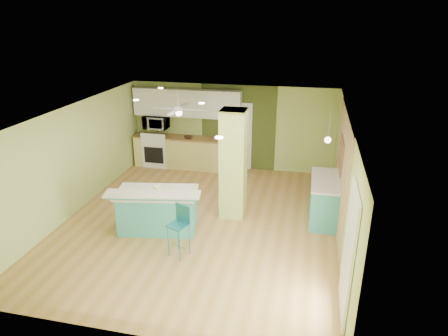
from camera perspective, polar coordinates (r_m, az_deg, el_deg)
The scene contains 23 objects.
floor at distance 9.14m, azimuth -3.39°, elevation -7.64°, with size 6.00×7.00×0.01m, color #A37639.
ceiling at distance 8.22m, azimuth -3.77°, elevation 7.85°, with size 6.00×7.00×0.01m, color white.
wall_back at distance 11.83m, azimuth 1.10°, elevation 5.85°, with size 6.00×0.01×2.50m, color #AFC268.
wall_front at distance 5.70m, azimuth -13.52°, elevation -13.15°, with size 6.00×0.01×2.50m, color #AFC268.
wall_left at distance 9.82m, azimuth -20.68°, elevation 1.13°, with size 0.01×7.00×2.50m, color #AFC268.
wall_right at distance 8.33m, azimuth 16.74°, elevation -1.96°, with size 0.01×7.00×2.50m, color #AFC268.
wood_panel at distance 8.88m, azimuth 16.42°, elevation -0.45°, with size 0.02×3.40×2.50m, color #987C57.
olive_accent at distance 11.78m, azimuth 2.05°, elevation 5.77°, with size 2.20×0.02×2.50m, color #424E1F.
interior_door at distance 11.82m, azimuth 2.00°, elevation 4.56°, with size 0.82×0.05×2.00m, color white.
french_door at distance 6.38m, azimuth 17.35°, elevation -11.66°, with size 0.04×1.08×2.10m, color white.
column at distance 8.91m, azimuth 1.34°, elevation 0.52°, with size 0.55×0.55×2.50m, color #ADC059.
kitchen_run at distance 12.10m, azimuth -5.26°, elevation 2.25°, with size 3.25×0.63×0.94m.
stove at distance 12.40m, azimuth -9.46°, elevation 2.48°, with size 0.76×0.66×1.08m.
upper_cabinets at distance 11.81m, azimuth -5.33°, elevation 9.23°, with size 3.20×0.34×0.80m, color white.
microwave at distance 12.16m, azimuth -9.70°, elevation 6.46°, with size 0.70×0.48×0.39m, color silver.
ceiling_fan at distance 10.50m, azimuth -6.49°, elevation 8.36°, with size 1.41×1.41×0.61m.
pendant_lamp at distance 8.80m, azimuth 14.61°, elevation 3.92°, with size 0.14×0.14×0.69m.
wall_decor at distance 8.97m, azimuth 16.41°, elevation 1.81°, with size 0.03×0.90×0.70m, color brown.
peninsula at distance 8.70m, azimuth -9.48°, elevation -5.89°, with size 1.97×1.33×1.03m.
bar_stool at distance 7.70m, azimuth -6.25°, elevation -7.72°, with size 0.45×0.45×1.04m.
side_counter at distance 9.30m, azimuth 14.12°, elevation -4.34°, with size 0.64×1.50×0.97m.
fruit_bowl at distance 11.84m, azimuth -5.11°, elevation 4.37°, with size 0.26×0.26×0.06m, color #352115.
canister at distance 8.42m, azimuth -9.53°, elevation -3.06°, with size 0.14×0.14×0.17m, color yellow.
Camera 1 is at (2.26, -7.66, 4.43)m, focal length 32.00 mm.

